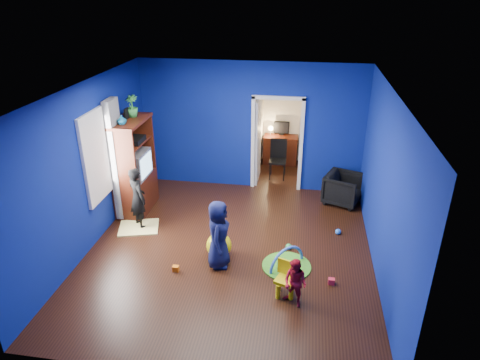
% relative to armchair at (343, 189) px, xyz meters
% --- Properties ---
extents(floor, '(5.00, 5.50, 0.01)m').
position_rel_armchair_xyz_m(floor, '(-2.10, -2.20, -0.34)').
color(floor, black).
rests_on(floor, ground).
extents(ceiling, '(5.00, 5.50, 0.01)m').
position_rel_armchair_xyz_m(ceiling, '(-2.10, -2.20, 2.56)').
color(ceiling, white).
rests_on(ceiling, wall_back).
extents(wall_back, '(5.00, 0.02, 2.90)m').
position_rel_armchair_xyz_m(wall_back, '(-2.10, 0.55, 1.11)').
color(wall_back, navy).
rests_on(wall_back, floor).
extents(wall_front, '(5.00, 0.02, 2.90)m').
position_rel_armchair_xyz_m(wall_front, '(-2.10, -4.95, 1.11)').
color(wall_front, navy).
rests_on(wall_front, floor).
extents(wall_left, '(0.02, 5.50, 2.90)m').
position_rel_armchair_xyz_m(wall_left, '(-4.60, -2.20, 1.11)').
color(wall_left, navy).
rests_on(wall_left, floor).
extents(wall_right, '(0.02, 5.50, 2.90)m').
position_rel_armchair_xyz_m(wall_right, '(0.40, -2.20, 1.11)').
color(wall_right, navy).
rests_on(wall_right, floor).
extents(alcove, '(1.00, 1.75, 2.50)m').
position_rel_armchair_xyz_m(alcove, '(-1.50, 1.42, 0.91)').
color(alcove, silver).
rests_on(alcove, floor).
extents(armchair, '(0.95, 0.94, 0.67)m').
position_rel_armchair_xyz_m(armchair, '(0.00, 0.00, 0.00)').
color(armchair, black).
rests_on(armchair, floor).
extents(child_black, '(0.53, 0.52, 1.24)m').
position_rel_armchair_xyz_m(child_black, '(-4.00, -1.61, 0.28)').
color(child_black, black).
rests_on(child_black, floor).
extents(child_navy, '(0.41, 0.61, 1.21)m').
position_rel_armchair_xyz_m(child_navy, '(-2.20, -2.63, 0.27)').
color(child_navy, '#0E1034').
rests_on(child_navy, floor).
extents(toddler_red, '(0.48, 0.45, 0.78)m').
position_rel_armchair_xyz_m(toddler_red, '(-0.90, -3.43, 0.05)').
color(toddler_red, red).
rests_on(toddler_red, floor).
extents(vase, '(0.21, 0.21, 0.18)m').
position_rel_armchair_xyz_m(vase, '(-4.30, -1.24, 1.71)').
color(vase, '#0B4E5D').
rests_on(vase, tv_armoire).
extents(potted_plant, '(0.25, 0.25, 0.43)m').
position_rel_armchair_xyz_m(potted_plant, '(-4.30, -0.72, 1.84)').
color(potted_plant, '#338E3A').
rests_on(potted_plant, tv_armoire).
extents(tv_armoire, '(0.58, 1.14, 1.96)m').
position_rel_armchair_xyz_m(tv_armoire, '(-4.30, -0.94, 0.64)').
color(tv_armoire, '#41190A').
rests_on(tv_armoire, floor).
extents(crt_tv, '(0.46, 0.70, 0.54)m').
position_rel_armchair_xyz_m(crt_tv, '(-4.26, -0.94, 0.68)').
color(crt_tv, silver).
rests_on(crt_tv, tv_armoire).
extents(yellow_blanket, '(0.88, 0.78, 0.03)m').
position_rel_armchair_xyz_m(yellow_blanket, '(-4.00, -1.71, -0.32)').
color(yellow_blanket, '#F2E07A').
rests_on(yellow_blanket, floor).
extents(hopper_ball, '(0.44, 0.44, 0.44)m').
position_rel_armchair_xyz_m(hopper_ball, '(-2.25, -2.38, -0.12)').
color(hopper_ball, yellow).
rests_on(hopper_ball, floor).
extents(kid_chair, '(0.36, 0.36, 0.50)m').
position_rel_armchair_xyz_m(kid_chair, '(-1.05, -3.23, -0.09)').
color(kid_chair, yellow).
rests_on(kid_chair, floor).
extents(play_mat, '(0.83, 0.83, 0.02)m').
position_rel_armchair_xyz_m(play_mat, '(-1.06, -2.51, -0.33)').
color(play_mat, '#439822').
rests_on(play_mat, floor).
extents(toy_arch, '(0.56, 0.56, 0.75)m').
position_rel_armchair_xyz_m(toy_arch, '(-1.06, -2.51, -0.32)').
color(toy_arch, '#3F8CD8').
rests_on(toy_arch, floor).
extents(window_left, '(0.03, 0.95, 1.55)m').
position_rel_armchair_xyz_m(window_left, '(-4.58, -1.85, 1.21)').
color(window_left, white).
rests_on(window_left, wall_left).
extents(curtain, '(0.14, 0.42, 2.40)m').
position_rel_armchair_xyz_m(curtain, '(-4.47, -1.30, 0.91)').
color(curtain, slate).
rests_on(curtain, floor).
extents(doorway, '(1.16, 0.10, 2.10)m').
position_rel_armchair_xyz_m(doorway, '(-1.50, 0.55, 0.71)').
color(doorway, white).
rests_on(doorway, floor).
extents(study_desk, '(0.88, 0.44, 0.75)m').
position_rel_armchair_xyz_m(study_desk, '(-1.50, 2.06, 0.04)').
color(study_desk, '#3D140A').
rests_on(study_desk, floor).
extents(desk_monitor, '(0.40, 0.05, 0.32)m').
position_rel_armchair_xyz_m(desk_monitor, '(-1.50, 2.18, 0.61)').
color(desk_monitor, black).
rests_on(desk_monitor, study_desk).
extents(desk_lamp, '(0.14, 0.14, 0.14)m').
position_rel_armchair_xyz_m(desk_lamp, '(-1.78, 2.12, 0.59)').
color(desk_lamp, '#FFD88C').
rests_on(desk_lamp, study_desk).
extents(folding_chair, '(0.40, 0.40, 0.92)m').
position_rel_armchair_xyz_m(folding_chair, '(-1.50, 1.10, 0.12)').
color(folding_chair, black).
rests_on(folding_chair, floor).
extents(book_shelf, '(0.88, 0.24, 0.04)m').
position_rel_armchair_xyz_m(book_shelf, '(-1.50, 2.17, 1.68)').
color(book_shelf, white).
rests_on(book_shelf, study_desk).
extents(toy_0, '(0.10, 0.08, 0.10)m').
position_rel_armchair_xyz_m(toy_0, '(-0.33, -2.86, -0.29)').
color(toy_0, '#F22839').
rests_on(toy_0, floor).
extents(toy_1, '(0.11, 0.11, 0.11)m').
position_rel_armchair_xyz_m(toy_1, '(-0.14, -1.32, -0.28)').
color(toy_1, blue).
rests_on(toy_1, floor).
extents(toy_2, '(0.10, 0.08, 0.10)m').
position_rel_armchair_xyz_m(toy_2, '(-2.88, -2.92, -0.29)').
color(toy_2, orange).
rests_on(toy_2, floor).
extents(toy_3, '(0.11, 0.11, 0.11)m').
position_rel_armchair_xyz_m(toy_3, '(-1.06, -1.98, -0.28)').
color(toy_3, green).
rests_on(toy_3, floor).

